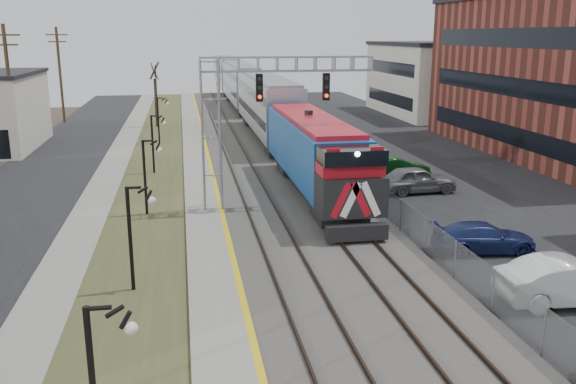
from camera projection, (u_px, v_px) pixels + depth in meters
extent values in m
cube|color=black|center=(29.00, 188.00, 37.59)|extent=(7.00, 120.00, 0.04)
cube|color=gray|center=(104.00, 185.00, 38.34)|extent=(2.00, 120.00, 0.08)
cube|color=#3D4424|center=(153.00, 183.00, 38.84)|extent=(4.00, 120.00, 0.06)
cube|color=gray|center=(200.00, 180.00, 39.31)|extent=(2.00, 120.00, 0.24)
cube|color=#595651|center=(276.00, 177.00, 40.15)|extent=(8.00, 120.00, 0.20)
cube|color=black|center=(447.00, 172.00, 42.16)|extent=(16.00, 120.00, 0.04)
cube|color=gold|center=(213.00, 178.00, 39.43)|extent=(0.24, 120.00, 0.01)
cube|color=#2D2119|center=(235.00, 176.00, 39.65)|extent=(0.08, 120.00, 0.15)
cube|color=#2D2119|center=(257.00, 176.00, 39.90)|extent=(0.08, 120.00, 0.15)
cube|color=#2D2119|center=(287.00, 174.00, 40.23)|extent=(0.08, 120.00, 0.15)
cube|color=#2D2119|center=(310.00, 173.00, 40.48)|extent=(0.08, 120.00, 0.15)
cube|color=#124C97|center=(315.00, 156.00, 34.95)|extent=(3.00, 17.00, 4.25)
cube|color=black|center=(357.00, 232.00, 27.10)|extent=(2.80, 0.50, 0.70)
cube|color=#A0A3AA|center=(267.00, 107.00, 54.18)|extent=(3.00, 22.00, 5.33)
cube|color=#A0A3AA|center=(241.00, 86.00, 75.92)|extent=(3.00, 22.00, 5.33)
cube|color=#A0A3AA|center=(227.00, 74.00, 97.66)|extent=(3.00, 22.00, 5.33)
cube|color=gray|center=(211.00, 138.00, 31.75)|extent=(1.00, 1.00, 8.00)
cube|color=gray|center=(287.00, 64.00, 31.47)|extent=(9.00, 0.80, 0.80)
cube|color=black|center=(259.00, 88.00, 31.08)|extent=(0.35, 0.25, 1.40)
cube|color=black|center=(326.00, 87.00, 31.66)|extent=(0.35, 0.25, 1.40)
cylinder|color=black|center=(130.00, 240.00, 22.13)|extent=(0.14, 0.14, 4.00)
cylinder|color=black|center=(145.00, 178.00, 31.67)|extent=(0.14, 0.14, 4.00)
cylinder|color=black|center=(153.00, 145.00, 41.20)|extent=(0.14, 0.14, 4.00)
cylinder|color=black|center=(158.00, 121.00, 52.65)|extent=(0.14, 0.14, 4.00)
cylinder|color=#4C3823|center=(11.00, 93.00, 45.38)|extent=(0.28, 0.28, 10.00)
cylinder|color=#4C3823|center=(60.00, 76.00, 64.46)|extent=(0.28, 0.28, 10.00)
cube|color=gray|center=(338.00, 165.00, 40.67)|extent=(0.04, 120.00, 1.60)
cube|color=beige|center=(454.00, 80.00, 72.09)|extent=(16.00, 18.00, 8.00)
cylinder|color=#382D23|center=(156.00, 103.00, 61.99)|extent=(0.30, 0.30, 4.90)
imported|color=white|center=(569.00, 282.00, 21.34)|extent=(5.05, 2.00, 1.64)
imported|color=navy|center=(484.00, 238.00, 26.46)|extent=(4.61, 2.22, 1.29)
imported|color=slate|center=(417.00, 180.00, 36.39)|extent=(4.79, 2.15, 1.60)
imported|color=#0B3812|center=(396.00, 169.00, 39.79)|extent=(4.50, 1.82, 1.45)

